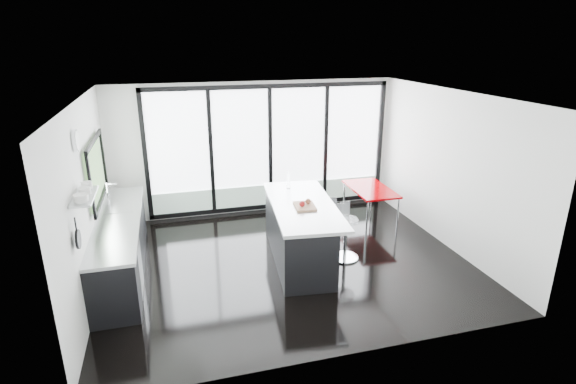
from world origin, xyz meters
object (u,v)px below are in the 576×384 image
object	(u,v)px
bar_stool_far	(327,227)
red_table	(370,204)
island	(298,231)
bar_stool_near	(345,239)

from	to	relation	value
bar_stool_far	red_table	bearing A→B (deg)	57.50
island	bar_stool_far	bearing A→B (deg)	31.01
bar_stool_far	red_table	size ratio (longest dim) A/B	0.51
island	red_table	distance (m)	2.29
island	bar_stool_far	world-z (taller)	island
island	red_table	bearing A→B (deg)	32.59
red_table	bar_stool_far	bearing A→B (deg)	-146.58
island	bar_stool_near	xyz separation A→B (m)	(0.78, -0.24, -0.14)
bar_stool_near	red_table	world-z (taller)	bar_stool_near
bar_stool_far	red_table	distance (m)	1.50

